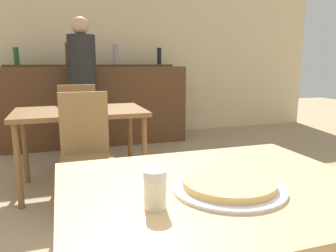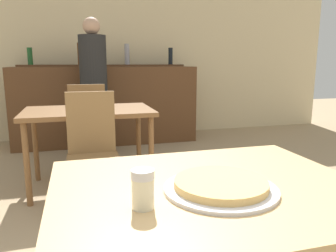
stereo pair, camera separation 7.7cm
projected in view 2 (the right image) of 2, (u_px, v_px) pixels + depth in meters
name	position (u px, v px, depth m)	size (l,w,h in m)	color
wall_back	(102.00, 48.00, 5.13)	(8.00, 0.05, 2.80)	beige
dining_table_near	(209.00, 209.00, 1.13)	(1.05, 0.84, 0.78)	tan
dining_table_far	(89.00, 118.00, 3.06)	(1.17, 0.75, 0.75)	brown
bar_counter	(107.00, 105.00, 4.81)	(2.60, 0.56, 1.12)	brown
bar_back_shelf	(104.00, 63.00, 4.83)	(2.39, 0.24, 0.34)	brown
chair_far_side_front	(93.00, 145.00, 2.58)	(0.40, 0.40, 0.96)	olive
chair_far_side_back	(88.00, 122.00, 3.59)	(0.40, 0.40, 0.96)	olive
pizza_tray	(221.00, 186.00, 1.06)	(0.37, 0.37, 0.04)	silver
cheese_shaker	(143.00, 189.00, 0.92)	(0.07, 0.07, 0.11)	beige
person_standing	(94.00, 82.00, 4.14)	(0.34, 0.34, 1.73)	#2D2D38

